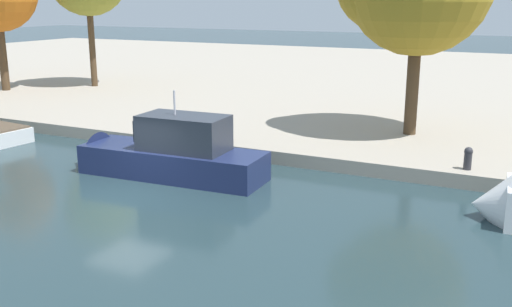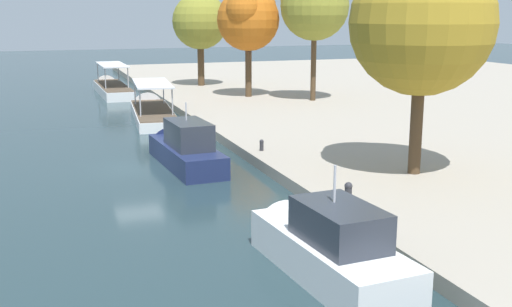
{
  "view_description": "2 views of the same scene",
  "coord_description": "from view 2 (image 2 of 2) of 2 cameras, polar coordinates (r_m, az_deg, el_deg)",
  "views": [
    {
      "loc": [
        13.37,
        -16.24,
        6.87
      ],
      "look_at": [
        3.95,
        2.71,
        1.34
      ],
      "focal_mm": 41.41,
      "sensor_mm": 36.0,
      "label": 1
    },
    {
      "loc": [
        32.94,
        -4.93,
        8.17
      ],
      "look_at": [
        5.63,
        4.68,
        1.67
      ],
      "focal_mm": 44.61,
      "sensor_mm": 36.0,
      "label": 2
    }
  ],
  "objects": [
    {
      "name": "ground_plane",
      "position": [
        34.3,
        -10.55,
        -1.34
      ],
      "size": [
        220.0,
        220.0,
        0.0
      ],
      "primitive_type": "plane",
      "color": "#23383D"
    },
    {
      "name": "tour_boat_0",
      "position": [
        66.29,
        -12.8,
        5.59
      ],
      "size": [
        12.87,
        2.76,
        4.02
      ],
      "rotation": [
        0.0,
        0.0,
        3.15
      ],
      "color": "white",
      "rests_on": "ground_plane"
    },
    {
      "name": "tour_boat_1",
      "position": [
        50.55,
        -9.3,
        3.54
      ],
      "size": [
        12.87,
        3.95,
        4.0
      ],
      "rotation": [
        0.0,
        0.0,
        3.05
      ],
      "color": "white",
      "rests_on": "ground_plane"
    },
    {
      "name": "motor_yacht_2",
      "position": [
        34.75,
        -6.51,
        0.26
      ],
      "size": [
        8.68,
        2.7,
        4.16
      ],
      "rotation": [
        0.0,
        0.0,
        3.2
      ],
      "color": "navy",
      "rests_on": "ground_plane"
    },
    {
      "name": "motor_yacht_3",
      "position": [
        20.68,
        5.95,
        -8.47
      ],
      "size": [
        8.12,
        2.89,
        4.31
      ],
      "rotation": [
        0.0,
        0.0,
        3.21
      ],
      "color": "white",
      "rests_on": "ground_plane"
    },
    {
      "name": "mooring_bollard_0",
      "position": [
        35.26,
        0.51,
        0.8
      ],
      "size": [
        0.24,
        0.24,
        0.64
      ],
      "color": "#2D2D33",
      "rests_on": "dock_promenade"
    },
    {
      "name": "mooring_bollard_1",
      "position": [
        25.88,
        8.27,
        -3.43
      ],
      "size": [
        0.33,
        0.33,
        0.88
      ],
      "color": "#2D2D33",
      "rests_on": "dock_promenade"
    },
    {
      "name": "tree_0",
      "position": [
        55.15,
        5.0,
        13.25
      ],
      "size": [
        5.83,
        5.81,
        10.91
      ],
      "color": "#4C3823",
      "rests_on": "dock_promenade"
    },
    {
      "name": "tree_2",
      "position": [
        30.69,
        14.41,
        11.41
      ],
      "size": [
        7.12,
        6.66,
        10.38
      ],
      "color": "#4C3823",
      "rests_on": "dock_promenade"
    },
    {
      "name": "tree_3",
      "position": [
        66.59,
        -5.16,
        11.65
      ],
      "size": [
        5.72,
        5.68,
        9.39
      ],
      "color": "#4C3823",
      "rests_on": "dock_promenade"
    },
    {
      "name": "tree_4",
      "position": [
        57.34,
        -0.61,
        12.19
      ],
      "size": [
        5.63,
        5.55,
        9.69
      ],
      "color": "#4C3823",
      "rests_on": "dock_promenade"
    }
  ]
}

